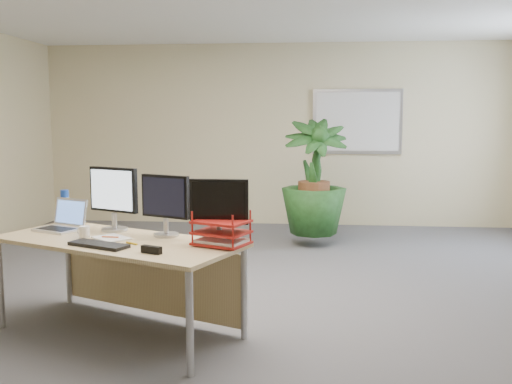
# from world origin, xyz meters

# --- Properties ---
(floor) EXTENTS (8.00, 8.00, 0.00)m
(floor) POSITION_xyz_m (0.00, 0.00, 0.00)
(floor) COLOR #4D4E52
(floor) RESTS_ON ground
(back_wall) EXTENTS (7.00, 0.04, 2.70)m
(back_wall) POSITION_xyz_m (0.00, 4.00, 1.35)
(back_wall) COLOR beige
(back_wall) RESTS_ON floor
(whiteboard) EXTENTS (1.30, 0.04, 0.95)m
(whiteboard) POSITION_xyz_m (1.20, 3.97, 1.55)
(whiteboard) COLOR #ADACB1
(whiteboard) RESTS_ON back_wall
(desk) EXTENTS (2.02, 1.45, 0.72)m
(desk) POSITION_xyz_m (-0.85, -0.46, 0.57)
(desk) COLOR tan
(desk) RESTS_ON floor
(floor_plant) EXTENTS (0.94, 0.94, 1.50)m
(floor_plant) POSITION_xyz_m (0.57, 2.58, 0.75)
(floor_plant) COLOR #153513
(floor_plant) RESTS_ON floor
(monitor_left) EXTENTS (0.43, 0.21, 0.51)m
(monitor_left) POSITION_xyz_m (-1.02, -0.24, 1.01)
(monitor_left) COLOR #A9AAAE
(monitor_left) RESTS_ON desk
(monitor_right) EXTENTS (0.40, 0.20, 0.47)m
(monitor_right) POSITION_xyz_m (-0.56, -0.40, 0.98)
(monitor_right) COLOR #A9AAAE
(monitor_right) RESTS_ON desk
(monitor_dark) EXTENTS (0.42, 0.19, 0.46)m
(monitor_dark) POSITION_xyz_m (-0.12, -0.62, 0.98)
(monitor_dark) COLOR #A9AAAE
(monitor_dark) RESTS_ON desk
(laptop) EXTENTS (0.42, 0.40, 0.24)m
(laptop) POSITION_xyz_m (-1.45, -0.22, 0.78)
(laptop) COLOR silver
(laptop) RESTS_ON desk
(keyboard) EXTENTS (0.47, 0.31, 0.02)m
(keyboard) POSITION_xyz_m (-0.94, -0.79, 0.73)
(keyboard) COLOR black
(keyboard) RESTS_ON desk
(coffee_mug) EXTENTS (0.11, 0.08, 0.09)m
(coffee_mug) POSITION_xyz_m (-1.16, -0.51, 0.76)
(coffee_mug) COLOR white
(coffee_mug) RESTS_ON desk
(spiral_notebook) EXTENTS (0.32, 0.32, 0.01)m
(spiral_notebook) POSITION_xyz_m (-0.94, -0.54, 0.72)
(spiral_notebook) COLOR white
(spiral_notebook) RESTS_ON desk
(orange_pen) EXTENTS (0.13, 0.02, 0.01)m
(orange_pen) POSITION_xyz_m (-0.95, -0.55, 0.73)
(orange_pen) COLOR #DC5018
(orange_pen) RESTS_ON spiral_notebook
(yellow_highlighter) EXTENTS (0.10, 0.07, 0.01)m
(yellow_highlighter) POSITION_xyz_m (-0.73, -0.70, 0.72)
(yellow_highlighter) COLOR gold
(yellow_highlighter) RESTS_ON desk
(water_bottle) EXTENTS (0.07, 0.07, 0.29)m
(water_bottle) POSITION_xyz_m (-1.54, 0.02, 0.85)
(water_bottle) COLOR silver
(water_bottle) RESTS_ON desk
(letter_tray) EXTENTS (0.44, 0.39, 0.17)m
(letter_tray) POSITION_xyz_m (-0.09, -0.67, 0.79)
(letter_tray) COLOR #B01B15
(letter_tray) RESTS_ON desk
(stapler) EXTENTS (0.15, 0.10, 0.05)m
(stapler) POSITION_xyz_m (-0.52, -0.95, 0.74)
(stapler) COLOR black
(stapler) RESTS_ON desk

